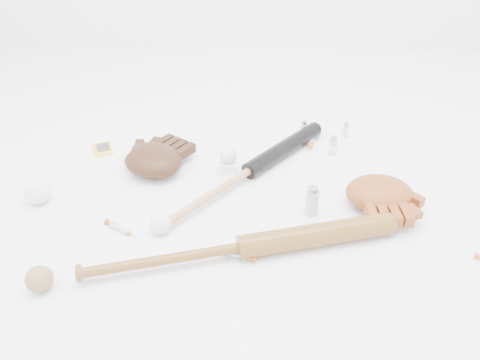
{
  "coord_description": "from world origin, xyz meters",
  "views": [
    {
      "loc": [
        -0.02,
        -1.23,
        0.94
      ],
      "look_at": [
        -0.04,
        0.04,
        0.06
      ],
      "focal_mm": 35.0,
      "sensor_mm": 36.0,
      "label": 1
    }
  ],
  "objects_px": {
    "bat_dark": "(250,170)",
    "glove_dark": "(153,160)",
    "pedestal": "(228,166)",
    "bat_wood": "(242,247)"
  },
  "relations": [
    {
      "from": "bat_dark",
      "to": "glove_dark",
      "type": "xyz_separation_m",
      "value": [
        -0.35,
        0.04,
        0.02
      ]
    },
    {
      "from": "pedestal",
      "to": "glove_dark",
      "type": "bearing_deg",
      "value": -177.79
    },
    {
      "from": "bat_wood",
      "to": "pedestal",
      "type": "bearing_deg",
      "value": 82.87
    },
    {
      "from": "glove_dark",
      "to": "pedestal",
      "type": "distance_m",
      "value": 0.27
    },
    {
      "from": "glove_dark",
      "to": "pedestal",
      "type": "bearing_deg",
      "value": 37.24
    },
    {
      "from": "pedestal",
      "to": "bat_dark",
      "type": "bearing_deg",
      "value": -31.98
    },
    {
      "from": "bat_wood",
      "to": "pedestal",
      "type": "height_order",
      "value": "bat_wood"
    },
    {
      "from": "bat_dark",
      "to": "pedestal",
      "type": "bearing_deg",
      "value": 98.72
    },
    {
      "from": "bat_wood",
      "to": "pedestal",
      "type": "xyz_separation_m",
      "value": [
        -0.06,
        0.45,
        -0.02
      ]
    },
    {
      "from": "bat_wood",
      "to": "bat_dark",
      "type": "bearing_deg",
      "value": 72.64
    }
  ]
}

